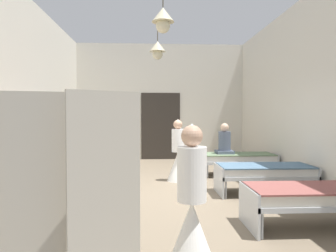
{
  "coord_description": "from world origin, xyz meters",
  "views": [
    {
      "loc": [
        -0.32,
        -6.02,
        1.56
      ],
      "look_at": [
        0.0,
        -0.04,
        1.37
      ],
      "focal_mm": 32.69,
      "sensor_mm": 36.0,
      "label": 1
    }
  ],
  "objects_px": {
    "bed_right_row_0": "(314,196)",
    "bed_left_row_2": "(88,160)",
    "patient_seated_primary": "(225,142)",
    "nurse_near_aisle": "(192,218)",
    "privacy_screen": "(31,242)",
    "bed_right_row_1": "(264,172)",
    "bed_left_row_0": "(29,200)",
    "nurse_mid_aisle": "(178,159)",
    "bed_left_row_1": "(68,174)",
    "bed_right_row_2": "(238,159)"
  },
  "relations": [
    {
      "from": "bed_left_row_1",
      "to": "bed_right_row_1",
      "type": "xyz_separation_m",
      "value": [
        3.9,
        0.0,
        0.0
      ]
    },
    {
      "from": "bed_left_row_0",
      "to": "patient_seated_primary",
      "type": "bearing_deg",
      "value": 47.24
    },
    {
      "from": "bed_left_row_2",
      "to": "nurse_near_aisle",
      "type": "relative_size",
      "value": 1.28
    },
    {
      "from": "bed_left_row_1",
      "to": "nurse_mid_aisle",
      "type": "height_order",
      "value": "nurse_mid_aisle"
    },
    {
      "from": "nurse_mid_aisle",
      "to": "patient_seated_primary",
      "type": "xyz_separation_m",
      "value": [
        1.29,
        0.65,
        0.34
      ]
    },
    {
      "from": "bed_left_row_2",
      "to": "nurse_mid_aisle",
      "type": "relative_size",
      "value": 1.28
    },
    {
      "from": "patient_seated_primary",
      "to": "privacy_screen",
      "type": "bearing_deg",
      "value": -112.69
    },
    {
      "from": "nurse_mid_aisle",
      "to": "bed_left_row_1",
      "type": "bearing_deg",
      "value": -152.82
    },
    {
      "from": "bed_right_row_0",
      "to": "bed_left_row_2",
      "type": "xyz_separation_m",
      "value": [
        -3.9,
        3.8,
        0.0
      ]
    },
    {
      "from": "bed_right_row_0",
      "to": "bed_right_row_2",
      "type": "relative_size",
      "value": 1.0
    },
    {
      "from": "bed_right_row_0",
      "to": "nurse_near_aisle",
      "type": "bearing_deg",
      "value": -150.21
    },
    {
      "from": "patient_seated_primary",
      "to": "privacy_screen",
      "type": "xyz_separation_m",
      "value": [
        -2.6,
        -6.22,
        -0.02
      ]
    },
    {
      "from": "bed_left_row_1",
      "to": "nurse_near_aisle",
      "type": "bearing_deg",
      "value": -55.53
    },
    {
      "from": "bed_left_row_0",
      "to": "bed_right_row_0",
      "type": "relative_size",
      "value": 1.0
    },
    {
      "from": "bed_left_row_2",
      "to": "bed_right_row_2",
      "type": "distance_m",
      "value": 3.9
    },
    {
      "from": "bed_left_row_2",
      "to": "bed_left_row_1",
      "type": "bearing_deg",
      "value": -90.0
    },
    {
      "from": "nurse_near_aisle",
      "to": "bed_right_row_2",
      "type": "bearing_deg",
      "value": 133.64
    },
    {
      "from": "nurse_near_aisle",
      "to": "privacy_screen",
      "type": "bearing_deg",
      "value": -65.05
    },
    {
      "from": "bed_right_row_0",
      "to": "nurse_mid_aisle",
      "type": "relative_size",
      "value": 1.28
    },
    {
      "from": "bed_right_row_1",
      "to": "bed_left_row_2",
      "type": "relative_size",
      "value": 1.0
    },
    {
      "from": "bed_left_row_1",
      "to": "bed_right_row_2",
      "type": "relative_size",
      "value": 1.0
    },
    {
      "from": "bed_right_row_2",
      "to": "patient_seated_primary",
      "type": "bearing_deg",
      "value": 173.82
    },
    {
      "from": "bed_left_row_0",
      "to": "privacy_screen",
      "type": "relative_size",
      "value": 1.12
    },
    {
      "from": "bed_right_row_1",
      "to": "nurse_mid_aisle",
      "type": "xyz_separation_m",
      "value": [
        -1.64,
        1.29,
        0.09
      ]
    },
    {
      "from": "bed_left_row_1",
      "to": "bed_left_row_2",
      "type": "xyz_separation_m",
      "value": [
        0.0,
        1.9,
        0.0
      ]
    },
    {
      "from": "bed_left_row_2",
      "to": "bed_right_row_1",
      "type": "bearing_deg",
      "value": -25.98
    },
    {
      "from": "bed_right_row_2",
      "to": "bed_left_row_0",
      "type": "bearing_deg",
      "value": -135.73
    },
    {
      "from": "bed_left_row_2",
      "to": "nurse_near_aisle",
      "type": "distance_m",
      "value": 5.28
    },
    {
      "from": "bed_right_row_1",
      "to": "nurse_near_aisle",
      "type": "height_order",
      "value": "nurse_near_aisle"
    },
    {
      "from": "patient_seated_primary",
      "to": "bed_left_row_2",
      "type": "bearing_deg",
      "value": -179.39
    },
    {
      "from": "bed_left_row_1",
      "to": "privacy_screen",
      "type": "height_order",
      "value": "privacy_screen"
    },
    {
      "from": "privacy_screen",
      "to": "bed_right_row_0",
      "type": "bearing_deg",
      "value": 28.85
    },
    {
      "from": "bed_right_row_1",
      "to": "nurse_mid_aisle",
      "type": "distance_m",
      "value": 2.09
    },
    {
      "from": "bed_left_row_0",
      "to": "bed_left_row_2",
      "type": "xyz_separation_m",
      "value": [
        0.0,
        3.8,
        0.0
      ]
    },
    {
      "from": "nurse_mid_aisle",
      "to": "bed_right_row_1",
      "type": "bearing_deg",
      "value": -40.69
    },
    {
      "from": "bed_right_row_1",
      "to": "patient_seated_primary",
      "type": "xyz_separation_m",
      "value": [
        -0.35,
        1.94,
        0.43
      ]
    },
    {
      "from": "bed_right_row_2",
      "to": "nurse_near_aisle",
      "type": "relative_size",
      "value": 1.28
    },
    {
      "from": "bed_left_row_2",
      "to": "bed_right_row_2",
      "type": "height_order",
      "value": "same"
    },
    {
      "from": "bed_right_row_0",
      "to": "bed_left_row_1",
      "type": "xyz_separation_m",
      "value": [
        -3.9,
        1.9,
        0.0
      ]
    },
    {
      "from": "nurse_near_aisle",
      "to": "patient_seated_primary",
      "type": "xyz_separation_m",
      "value": [
        1.51,
        4.9,
        0.34
      ]
    },
    {
      "from": "bed_right_row_0",
      "to": "nurse_near_aisle",
      "type": "height_order",
      "value": "nurse_near_aisle"
    },
    {
      "from": "bed_right_row_0",
      "to": "privacy_screen",
      "type": "distance_m",
      "value": 3.81
    },
    {
      "from": "bed_right_row_0",
      "to": "bed_right_row_2",
      "type": "bearing_deg",
      "value": 90.0
    },
    {
      "from": "bed_left_row_2",
      "to": "privacy_screen",
      "type": "relative_size",
      "value": 1.12
    },
    {
      "from": "bed_left_row_1",
      "to": "bed_right_row_1",
      "type": "bearing_deg",
      "value": 0.0
    },
    {
      "from": "nurse_near_aisle",
      "to": "bed_right_row_0",
      "type": "bearing_deg",
      "value": 94.38
    },
    {
      "from": "bed_right_row_2",
      "to": "bed_left_row_1",
      "type": "bearing_deg",
      "value": -154.02
    },
    {
      "from": "bed_right_row_1",
      "to": "nurse_near_aisle",
      "type": "bearing_deg",
      "value": -122.12
    },
    {
      "from": "bed_left_row_2",
      "to": "patient_seated_primary",
      "type": "height_order",
      "value": "patient_seated_primary"
    },
    {
      "from": "bed_left_row_1",
      "to": "bed_left_row_2",
      "type": "relative_size",
      "value": 1.0
    }
  ]
}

